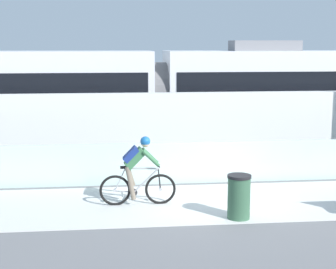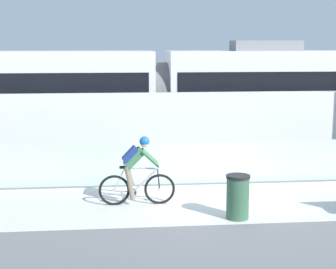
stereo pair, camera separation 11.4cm
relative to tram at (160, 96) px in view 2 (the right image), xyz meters
name	(u,v)px [view 2 (the right image)]	position (x,y,z in m)	size (l,w,h in m)	color
ground_plane	(217,202)	(0.76, -6.85, -1.89)	(200.00, 200.00, 0.00)	slate
bike_path_deck	(217,202)	(0.76, -6.85, -1.89)	(32.00, 3.20, 0.01)	silver
glass_parapet	(204,162)	(0.76, -5.00, -1.33)	(32.00, 0.05, 1.12)	#ADC6C1
concrete_barrier_wall	(194,131)	(0.76, -3.20, -0.76)	(32.00, 0.36, 2.27)	silver
tram_rail_near	(183,152)	(0.76, -0.72, -1.89)	(32.00, 0.08, 0.01)	#595654
tram_rail_far	(178,144)	(0.76, 0.72, -1.89)	(32.00, 0.08, 0.01)	#595654
tram	(160,96)	(0.00, 0.00, 0.00)	(22.56, 2.54, 3.81)	silver
cyclist_on_bike	(136,171)	(-1.12, -6.85, -1.09)	(1.77, 0.58, 1.61)	black
trash_bin	(238,197)	(0.97, -8.10, -1.41)	(0.51, 0.51, 0.96)	#33593F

